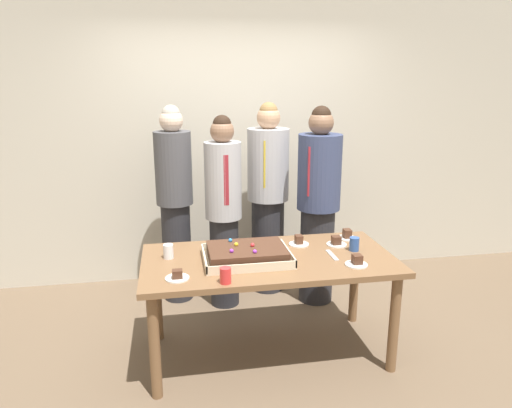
{
  "coord_description": "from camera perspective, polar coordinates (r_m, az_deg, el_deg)",
  "views": [
    {
      "loc": [
        -0.64,
        -3.02,
        1.96
      ],
      "look_at": [
        -0.06,
        0.15,
        1.1
      ],
      "focal_mm": 33.24,
      "sensor_mm": 36.0,
      "label": 1
    }
  ],
  "objects": [
    {
      "name": "cake_server_utensil",
      "position": [
        3.39,
        9.14,
        -6.09
      ],
      "size": [
        0.03,
        0.2,
        0.01
      ],
      "primitive_type": "cube",
      "color": "silver",
      "rests_on": "party_table"
    },
    {
      "name": "person_striped_tie_right",
      "position": [
        4.15,
        7.5,
        -0.04
      ],
      "size": [
        0.37,
        0.37,
        1.74
      ],
      "rotation": [
        0.0,
        0.0,
        -2.32
      ],
      "color": "#28282D",
      "rests_on": "ground_plane"
    },
    {
      "name": "plated_slice_near_right",
      "position": [
        3.6,
        9.65,
        -4.56
      ],
      "size": [
        0.15,
        0.15,
        0.07
      ],
      "color": "white",
      "rests_on": "party_table"
    },
    {
      "name": "drink_cup_far_end",
      "position": [
        2.91,
        -3.69,
        -8.57
      ],
      "size": [
        0.07,
        0.07,
        0.1
      ],
      "primitive_type": "cylinder",
      "color": "red",
      "rests_on": "party_table"
    },
    {
      "name": "person_far_right_suit",
      "position": [
        4.35,
        1.45,
        0.88
      ],
      "size": [
        0.38,
        0.38,
        1.76
      ],
      "rotation": [
        0.0,
        0.0,
        -1.9
      ],
      "color": "#28282D",
      "rests_on": "ground_plane"
    },
    {
      "name": "plated_slice_center_front",
      "position": [
        3.25,
        12.03,
        -6.81
      ],
      "size": [
        0.15,
        0.15,
        0.07
      ],
      "color": "white",
      "rests_on": "party_table"
    },
    {
      "name": "sheet_cake",
      "position": [
        3.26,
        -1.12,
        -6.03
      ],
      "size": [
        0.59,
        0.45,
        0.12
      ],
      "color": "beige",
      "rests_on": "party_table"
    },
    {
      "name": "interior_back_panel",
      "position": [
        4.69,
        -2.44,
        9.27
      ],
      "size": [
        8.0,
        0.12,
        3.0
      ],
      "primitive_type": "cube",
      "color": "beige",
      "rests_on": "ground_plane"
    },
    {
      "name": "drink_cup_nearest",
      "position": [
        3.34,
        -10.5,
        -5.63
      ],
      "size": [
        0.07,
        0.07,
        0.1
      ],
      "primitive_type": "cylinder",
      "color": "white",
      "rests_on": "party_table"
    },
    {
      "name": "person_serving_front",
      "position": [
        4.2,
        -9.74,
        0.3
      ],
      "size": [
        0.32,
        0.32,
        1.75
      ],
      "rotation": [
        0.0,
        0.0,
        -1.16
      ],
      "color": "#28282D",
      "rests_on": "ground_plane"
    },
    {
      "name": "person_green_shirt_behind",
      "position": [
        4.05,
        -3.93,
        -0.62
      ],
      "size": [
        0.31,
        0.31,
        1.67
      ],
      "rotation": [
        0.0,
        0.0,
        -1.51
      ],
      "color": "#28282D",
      "rests_on": "ground_plane"
    },
    {
      "name": "plated_slice_far_left",
      "position": [
        3.75,
        10.88,
        -3.76
      ],
      "size": [
        0.15,
        0.15,
        0.08
      ],
      "color": "white",
      "rests_on": "party_table"
    },
    {
      "name": "ground_plane",
      "position": [
        3.66,
        1.47,
        -17.48
      ],
      "size": [
        12.0,
        12.0,
        0.0
      ],
      "primitive_type": "plane",
      "color": "brown"
    },
    {
      "name": "plated_slice_far_right",
      "position": [
        3.57,
        5.18,
        -4.55
      ],
      "size": [
        0.15,
        0.15,
        0.07
      ],
      "color": "white",
      "rests_on": "party_table"
    },
    {
      "name": "plated_slice_near_left",
      "position": [
        3.01,
        -9.46,
        -8.58
      ],
      "size": [
        0.15,
        0.15,
        0.06
      ],
      "color": "white",
      "rests_on": "party_table"
    },
    {
      "name": "party_table",
      "position": [
        3.35,
        1.54,
        -7.89
      ],
      "size": [
        1.75,
        0.87,
        0.75
      ],
      "color": "brown",
      "rests_on": "ground_plane"
    },
    {
      "name": "drink_cup_middle",
      "position": [
        3.5,
        11.74,
        -4.74
      ],
      "size": [
        0.07,
        0.07,
        0.1
      ],
      "primitive_type": "cylinder",
      "color": "#2D5199",
      "rests_on": "party_table"
    }
  ]
}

